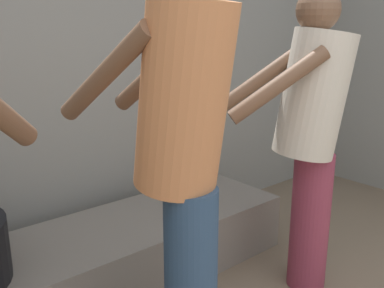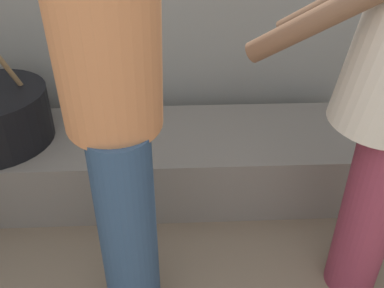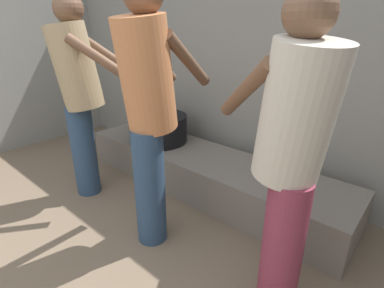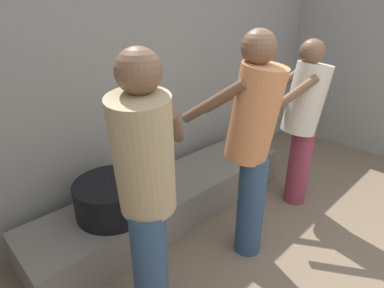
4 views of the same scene
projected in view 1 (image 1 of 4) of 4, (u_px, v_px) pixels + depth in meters
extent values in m
cube|color=gray|center=(55.00, 88.00, 2.41)|extent=(5.47, 0.20, 2.03)
cube|color=slate|center=(72.00, 272.00, 2.12)|extent=(2.52, 0.60, 0.33)
cylinder|color=#8C3347|center=(310.00, 221.00, 2.21)|extent=(0.20, 0.20, 0.74)
cylinder|color=beige|center=(314.00, 95.00, 2.04)|extent=(0.48, 0.46, 0.63)
sphere|color=brown|center=(318.00, 10.00, 1.94)|extent=(0.20, 0.20, 0.20)
cylinder|color=brown|center=(261.00, 79.00, 2.12)|extent=(0.42, 0.31, 0.35)
cylinder|color=brown|center=(278.00, 85.00, 1.86)|extent=(0.42, 0.31, 0.35)
cylinder|color=navy|center=(191.00, 288.00, 1.59)|extent=(0.20, 0.20, 0.80)
cylinder|color=#D17F4C|center=(184.00, 97.00, 1.43)|extent=(0.37, 0.44, 0.68)
cylinder|color=brown|center=(159.00, 70.00, 1.66)|extent=(0.16, 0.49, 0.37)
cylinder|color=brown|center=(105.00, 75.00, 1.45)|extent=(0.16, 0.49, 0.37)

